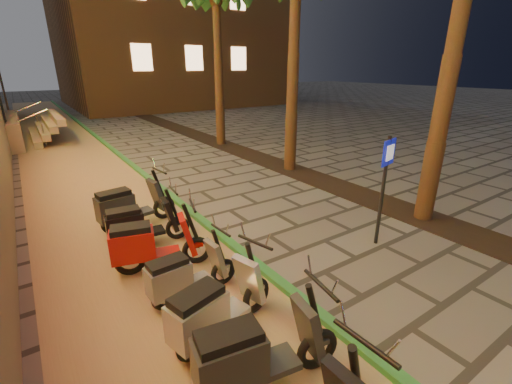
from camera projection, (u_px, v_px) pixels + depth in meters
ground at (411, 328)px, 4.76m from camera, size 120.00×120.00×0.00m
parking_strip at (84, 178)px, 11.14m from camera, size 3.40×60.00×0.01m
green_curb at (136, 168)px, 12.02m from camera, size 0.18×60.00×0.10m
planting_strip at (331, 184)px, 10.54m from camera, size 1.20×40.00×0.02m
palm_d at (216, 0)px, 13.91m from camera, size 2.97×3.02×7.16m
pedestrian_sign at (385, 176)px, 6.55m from camera, size 0.48×0.13×2.22m
scooter_5 at (253, 355)px, 3.64m from camera, size 1.76×0.75×1.24m
scooter_6 at (214, 309)px, 4.34m from camera, size 1.71×0.85×1.21m
scooter_7 at (183, 276)px, 5.15m from camera, size 1.50×0.52×1.05m
scooter_8 at (149, 245)px, 5.91m from camera, size 1.71×0.86×1.21m
scooter_9 at (138, 225)px, 6.72m from camera, size 1.62×0.60×1.14m
scooter_10 at (128, 206)px, 7.48m from camera, size 1.77×0.71×1.25m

